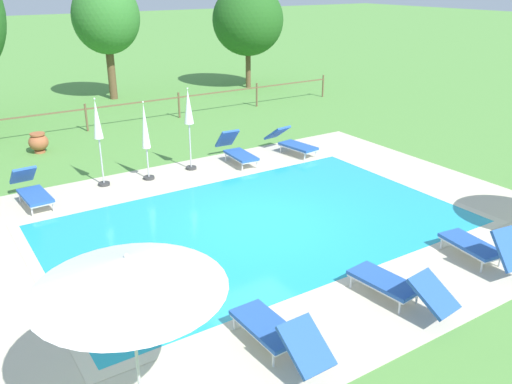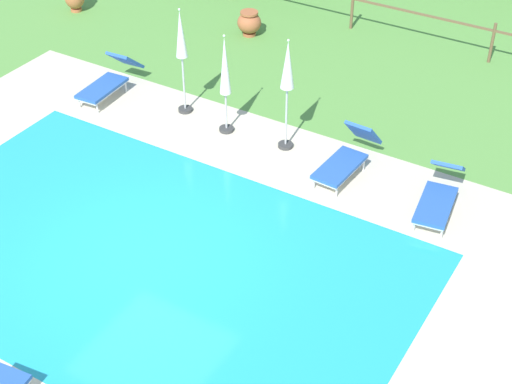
{
  "view_description": "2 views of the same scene",
  "coord_description": "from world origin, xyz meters",
  "px_view_note": "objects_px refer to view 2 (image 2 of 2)",
  "views": [
    {
      "loc": [
        -6.35,
        -9.66,
        5.49
      ],
      "look_at": [
        0.24,
        0.5,
        0.6
      ],
      "focal_mm": 37.67,
      "sensor_mm": 36.0,
      "label": 1
    },
    {
      "loc": [
        7.06,
        -7.85,
        9.19
      ],
      "look_at": [
        1.45,
        1.45,
        1.08
      ],
      "focal_mm": 54.99,
      "sensor_mm": 36.0,
      "label": 2
    }
  ],
  "objects_px": {
    "sun_lounger_south_far": "(109,80)",
    "sun_lounger_north_near_steps": "(347,157)",
    "sun_lounger_south_near_corner": "(439,194)",
    "patio_umbrella_closed_row_mid_west": "(287,74)",
    "patio_umbrella_closed_row_west": "(225,73)",
    "terracotta_urn_near_fence": "(249,23)",
    "patio_umbrella_closed_row_centre": "(181,44)"
  },
  "relations": [
    {
      "from": "sun_lounger_south_far",
      "to": "patio_umbrella_closed_row_mid_west",
      "type": "xyz_separation_m",
      "value": [
        4.63,
        0.17,
        1.36
      ]
    },
    {
      "from": "sun_lounger_north_near_steps",
      "to": "patio_umbrella_closed_row_mid_west",
      "type": "xyz_separation_m",
      "value": [
        -1.51,
        0.2,
        1.35
      ]
    },
    {
      "from": "patio_umbrella_closed_row_west",
      "to": "patio_umbrella_closed_row_mid_west",
      "type": "relative_size",
      "value": 0.92
    },
    {
      "from": "sun_lounger_south_near_corner",
      "to": "sun_lounger_south_far",
      "type": "relative_size",
      "value": 1.04
    },
    {
      "from": "patio_umbrella_closed_row_centre",
      "to": "sun_lounger_south_near_corner",
      "type": "bearing_deg",
      "value": -4.63
    },
    {
      "from": "patio_umbrella_closed_row_west",
      "to": "patio_umbrella_closed_row_centre",
      "type": "relative_size",
      "value": 0.92
    },
    {
      "from": "sun_lounger_south_far",
      "to": "patio_umbrella_closed_row_west",
      "type": "height_order",
      "value": "patio_umbrella_closed_row_west"
    },
    {
      "from": "sun_lounger_north_near_steps",
      "to": "sun_lounger_south_near_corner",
      "type": "height_order",
      "value": "sun_lounger_north_near_steps"
    },
    {
      "from": "patio_umbrella_closed_row_mid_west",
      "to": "terracotta_urn_near_fence",
      "type": "xyz_separation_m",
      "value": [
        -3.5,
        4.24,
        -1.37
      ]
    },
    {
      "from": "terracotta_urn_near_fence",
      "to": "sun_lounger_south_near_corner",
      "type": "bearing_deg",
      "value": -33.41
    },
    {
      "from": "sun_lounger_south_near_corner",
      "to": "patio_umbrella_closed_row_centre",
      "type": "height_order",
      "value": "patio_umbrella_closed_row_centre"
    },
    {
      "from": "sun_lounger_north_near_steps",
      "to": "terracotta_urn_near_fence",
      "type": "height_order",
      "value": "sun_lounger_north_near_steps"
    },
    {
      "from": "sun_lounger_south_far",
      "to": "patio_umbrella_closed_row_mid_west",
      "type": "bearing_deg",
      "value": 2.04
    },
    {
      "from": "sun_lounger_south_far",
      "to": "terracotta_urn_near_fence",
      "type": "distance_m",
      "value": 4.55
    },
    {
      "from": "patio_umbrella_closed_row_mid_west",
      "to": "patio_umbrella_closed_row_centre",
      "type": "height_order",
      "value": "patio_umbrella_closed_row_mid_west"
    },
    {
      "from": "patio_umbrella_closed_row_west",
      "to": "terracotta_urn_near_fence",
      "type": "distance_m",
      "value": 4.94
    },
    {
      "from": "sun_lounger_north_near_steps",
      "to": "patio_umbrella_closed_row_west",
      "type": "bearing_deg",
      "value": 178.14
    },
    {
      "from": "sun_lounger_south_far",
      "to": "patio_umbrella_closed_row_mid_west",
      "type": "height_order",
      "value": "patio_umbrella_closed_row_mid_west"
    },
    {
      "from": "sun_lounger_north_near_steps",
      "to": "sun_lounger_south_far",
      "type": "bearing_deg",
      "value": 179.64
    },
    {
      "from": "sun_lounger_south_near_corner",
      "to": "patio_umbrella_closed_row_mid_west",
      "type": "distance_m",
      "value": 3.8
    },
    {
      "from": "sun_lounger_north_near_steps",
      "to": "sun_lounger_south_near_corner",
      "type": "xyz_separation_m",
      "value": [
        2.01,
        -0.19,
        -0.02
      ]
    },
    {
      "from": "patio_umbrella_closed_row_mid_west",
      "to": "sun_lounger_south_near_corner",
      "type": "bearing_deg",
      "value": -6.31
    },
    {
      "from": "sun_lounger_south_far",
      "to": "sun_lounger_north_near_steps",
      "type": "bearing_deg",
      "value": -0.36
    },
    {
      "from": "terracotta_urn_near_fence",
      "to": "sun_lounger_south_far",
      "type": "bearing_deg",
      "value": -104.44
    },
    {
      "from": "sun_lounger_south_near_corner",
      "to": "patio_umbrella_closed_row_west",
      "type": "distance_m",
      "value": 5.06
    },
    {
      "from": "patio_umbrella_closed_row_mid_west",
      "to": "patio_umbrella_closed_row_centre",
      "type": "xyz_separation_m",
      "value": [
        -2.68,
        0.11,
        -0.06
      ]
    },
    {
      "from": "sun_lounger_north_near_steps",
      "to": "patio_umbrella_closed_row_west",
      "type": "xyz_separation_m",
      "value": [
        -2.93,
        0.09,
        1.04
      ]
    },
    {
      "from": "sun_lounger_north_near_steps",
      "to": "sun_lounger_south_near_corner",
      "type": "distance_m",
      "value": 2.02
    },
    {
      "from": "sun_lounger_south_near_corner",
      "to": "terracotta_urn_near_fence",
      "type": "height_order",
      "value": "sun_lounger_south_near_corner"
    },
    {
      "from": "sun_lounger_north_near_steps",
      "to": "patio_umbrella_closed_row_centre",
      "type": "height_order",
      "value": "patio_umbrella_closed_row_centre"
    },
    {
      "from": "sun_lounger_north_near_steps",
      "to": "sun_lounger_south_far",
      "type": "xyz_separation_m",
      "value": [
        -6.14,
        0.04,
        -0.01
      ]
    },
    {
      "from": "sun_lounger_south_far",
      "to": "patio_umbrella_closed_row_west",
      "type": "bearing_deg",
      "value": 1.01
    }
  ]
}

